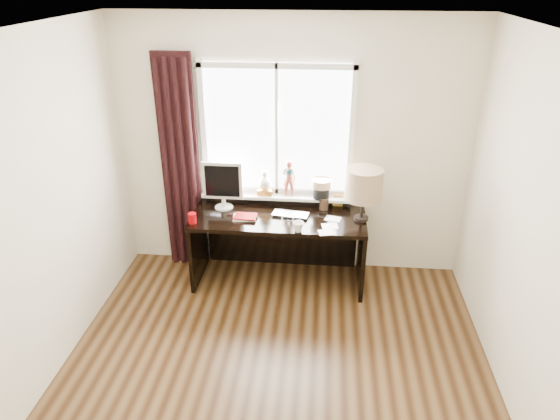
# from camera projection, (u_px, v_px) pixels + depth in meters

# --- Properties ---
(floor) EXTENTS (3.50, 4.00, 0.00)m
(floor) POSITION_uv_depth(u_px,v_px,m) (271.00, 402.00, 3.75)
(floor) COLOR brown
(floor) RESTS_ON ground
(ceiling) EXTENTS (3.50, 4.00, 0.00)m
(ceiling) POSITION_uv_depth(u_px,v_px,m) (267.00, 40.00, 2.60)
(ceiling) COLOR white
(ceiling) RESTS_ON wall_back
(wall_back) EXTENTS (3.50, 0.00, 2.60)m
(wall_back) POSITION_uv_depth(u_px,v_px,m) (292.00, 150.00, 4.96)
(wall_back) COLOR beige
(wall_back) RESTS_ON ground
(wall_left) EXTENTS (0.00, 4.00, 2.60)m
(wall_left) POSITION_uv_depth(u_px,v_px,m) (9.00, 241.00, 3.32)
(wall_left) COLOR beige
(wall_left) RESTS_ON ground
(wall_right) EXTENTS (0.00, 4.00, 2.60)m
(wall_right) POSITION_uv_depth(u_px,v_px,m) (555.00, 268.00, 3.02)
(wall_right) COLOR beige
(wall_right) RESTS_ON ground
(laptop) EXTENTS (0.38, 0.28, 0.03)m
(laptop) POSITION_uv_depth(u_px,v_px,m) (291.00, 215.00, 4.87)
(laptop) COLOR silver
(laptop) RESTS_ON desk
(mug) EXTENTS (0.13, 0.13, 0.10)m
(mug) POSITION_uv_depth(u_px,v_px,m) (298.00, 226.00, 4.57)
(mug) COLOR white
(mug) RESTS_ON desk
(red_cup) EXTENTS (0.08, 0.08, 0.10)m
(red_cup) POSITION_uv_depth(u_px,v_px,m) (192.00, 218.00, 4.72)
(red_cup) COLOR #840004
(red_cup) RESTS_ON desk
(window) EXTENTS (1.52, 0.23, 1.40)m
(window) POSITION_uv_depth(u_px,v_px,m) (278.00, 151.00, 4.92)
(window) COLOR white
(window) RESTS_ON ground
(curtain) EXTENTS (0.38, 0.09, 2.25)m
(curtain) POSITION_uv_depth(u_px,v_px,m) (180.00, 167.00, 5.06)
(curtain) COLOR black
(curtain) RESTS_ON floor
(desk) EXTENTS (1.70, 0.70, 0.75)m
(desk) POSITION_uv_depth(u_px,v_px,m) (280.00, 233.00, 5.07)
(desk) COLOR black
(desk) RESTS_ON floor
(monitor) EXTENTS (0.40, 0.18, 0.49)m
(monitor) POSITION_uv_depth(u_px,v_px,m) (223.00, 183.00, 4.92)
(monitor) COLOR beige
(monitor) RESTS_ON desk
(notebook_stack) EXTENTS (0.24, 0.18, 0.03)m
(notebook_stack) POSITION_uv_depth(u_px,v_px,m) (245.00, 217.00, 4.82)
(notebook_stack) COLOR beige
(notebook_stack) RESTS_ON desk
(brush_holder) EXTENTS (0.09, 0.09, 0.25)m
(brush_holder) POSITION_uv_depth(u_px,v_px,m) (324.00, 204.00, 4.99)
(brush_holder) COLOR black
(brush_holder) RESTS_ON desk
(icon_frame) EXTENTS (0.10, 0.02, 0.13)m
(icon_frame) POSITION_uv_depth(u_px,v_px,m) (338.00, 200.00, 5.05)
(icon_frame) COLOR gold
(icon_frame) RESTS_ON desk
(table_lamp) EXTENTS (0.35, 0.35, 0.52)m
(table_lamp) POSITION_uv_depth(u_px,v_px,m) (364.00, 185.00, 4.65)
(table_lamp) COLOR black
(table_lamp) RESTS_ON desk
(loose_papers) EXTENTS (0.23, 0.43, 0.00)m
(loose_papers) POSITION_uv_depth(u_px,v_px,m) (330.00, 226.00, 4.69)
(loose_papers) COLOR white
(loose_papers) RESTS_ON desk
(desk_cables) EXTENTS (0.45, 0.27, 0.01)m
(desk_cables) POSITION_uv_depth(u_px,v_px,m) (305.00, 216.00, 4.86)
(desk_cables) COLOR black
(desk_cables) RESTS_ON desk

